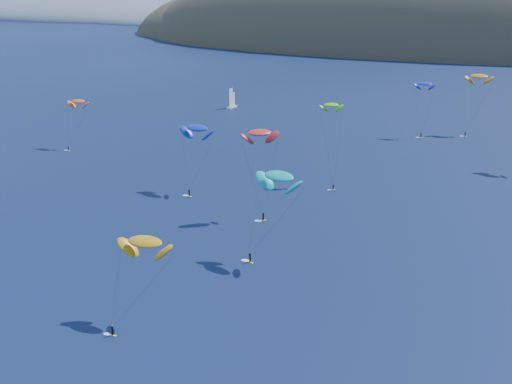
{
  "coord_description": "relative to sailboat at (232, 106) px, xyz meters",
  "views": [
    {
      "loc": [
        57.04,
        -65.2,
        57.14
      ],
      "look_at": [
        2.42,
        80.0,
        9.0
      ],
      "focal_mm": 50.0,
      "sensor_mm": 36.0,
      "label": 1
    }
  ],
  "objects": [
    {
      "name": "kitesurfer_5",
      "position": [
        74.03,
        -153.69,
        16.61
      ],
      "size": [
        11.99,
        9.89,
        20.55
      ],
      "rotation": [
        0.0,
        0.0,
        -0.36
      ],
      "color": "#D6EF1A",
      "rests_on": "ground"
    },
    {
      "name": "headland",
      "position": [
        -383.83,
        530.27,
        -4.24
      ],
      "size": [
        460.0,
        250.0,
        60.0
      ],
      "color": "slate",
      "rests_on": "ground"
    },
    {
      "name": "kitesurfer_10",
      "position": [
        37.54,
        -114.86,
        16.02
      ],
      "size": [
        10.98,
        11.47,
        19.78
      ],
      "rotation": [
        0.0,
        0.0,
        -0.2
      ],
      "color": "#D6EF1A",
      "rests_on": "ground"
    },
    {
      "name": "kitesurfer_3",
      "position": [
        69.32,
        -95.02,
        20.89
      ],
      "size": [
        7.53,
        11.58,
        23.61
      ],
      "rotation": [
        0.0,
        0.0,
        0.46
      ],
      "color": "#D6EF1A",
      "rests_on": "ground"
    },
    {
      "name": "kitesurfer_1",
      "position": [
        -21.33,
        -83.55,
        14.44
      ],
      "size": [
        7.85,
        9.77,
        17.5
      ],
      "rotation": [
        0.0,
        0.0,
        0.04
      ],
      "color": "#D6EF1A",
      "rests_on": "ground"
    },
    {
      "name": "island",
      "position": [
        100.83,
        342.55,
        -11.61
      ],
      "size": [
        730.0,
        300.0,
        210.0
      ],
      "color": "#3D3526",
      "rests_on": "ground"
    },
    {
      "name": "kitesurfer_9",
      "position": [
        60.93,
        -129.45,
        19.58
      ],
      "size": [
        9.55,
        9.31,
        23.0
      ],
      "rotation": [
        0.0,
        0.0,
        0.67
      ],
      "color": "#D6EF1A",
      "rests_on": "ground"
    },
    {
      "name": "kitesurfer_2",
      "position": [
        61.39,
        -186.56,
        12.61
      ],
      "size": [
        9.69,
        11.3,
        16.2
      ],
      "rotation": [
        0.0,
        0.0,
        0.0
      ],
      "color": "#D6EF1A",
      "rests_on": "ground"
    },
    {
      "name": "kitesurfer_11",
      "position": [
        103.11,
        -13.77,
        19.86
      ],
      "size": [
        10.01,
        11.76,
        23.44
      ],
      "rotation": [
        0.0,
        0.0,
        0.12
      ],
      "color": "#D6EF1A",
      "rests_on": "ground"
    },
    {
      "name": "kitesurfer_4",
      "position": [
        85.45,
        -25.8,
        17.85
      ],
      "size": [
        7.74,
        6.79,
        20.84
      ],
      "rotation": [
        0.0,
        0.0,
        0.13
      ],
      "color": "#D6EF1A",
      "rests_on": "ground"
    },
    {
      "name": "sailboat",
      "position": [
        0.0,
        0.0,
        0.0
      ],
      "size": [
        8.01,
        6.91,
        9.85
      ],
      "rotation": [
        0.0,
        0.0,
        -0.12
      ],
      "color": "silver",
      "rests_on": "ground"
    }
  ]
}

